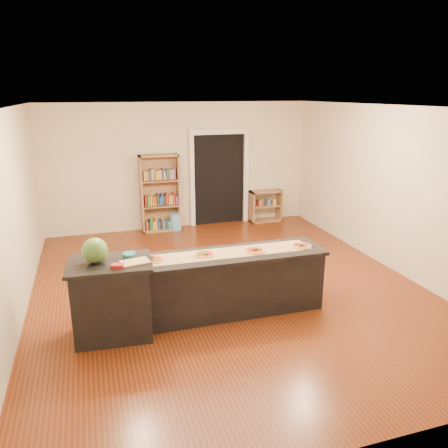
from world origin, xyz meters
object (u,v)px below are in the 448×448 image
object	(u,v)px
side_counter	(112,299)
low_shelf	(265,206)
watermelon	(95,250)
bookshelf	(160,193)
kitchen_island	(230,282)
waste_bin	(176,222)

from	to	relation	value
side_counter	low_shelf	xyz separation A→B (m)	(3.84, 4.22, -0.13)
low_shelf	watermelon	size ratio (longest dim) A/B	2.42
bookshelf	watermelon	bearing A→B (deg)	-109.33
kitchen_island	watermelon	world-z (taller)	watermelon
low_shelf	kitchen_island	bearing A→B (deg)	-118.74
kitchen_island	waste_bin	bearing A→B (deg)	90.27
side_counter	watermelon	distance (m)	0.67
bookshelf	waste_bin	distance (m)	0.74
side_counter	bookshelf	xyz separation A→B (m)	(1.32, 4.23, 0.35)
bookshelf	low_shelf	bearing A→B (deg)	-0.23
side_counter	bookshelf	distance (m)	4.44
low_shelf	watermelon	xyz separation A→B (m)	(-3.99, -4.19, 0.79)
side_counter	bookshelf	bearing A→B (deg)	77.19
kitchen_island	bookshelf	world-z (taller)	bookshelf
waste_bin	watermelon	bearing A→B (deg)	-113.38
low_shelf	waste_bin	size ratio (longest dim) A/B	1.97
bookshelf	side_counter	bearing A→B (deg)	-107.28
kitchen_island	low_shelf	xyz separation A→B (m)	(2.23, 4.06, -0.06)
side_counter	bookshelf	size ratio (longest dim) A/B	0.60
low_shelf	side_counter	bearing A→B (deg)	-132.27
bookshelf	low_shelf	size ratio (longest dim) A/B	2.26
side_counter	low_shelf	world-z (taller)	side_counter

